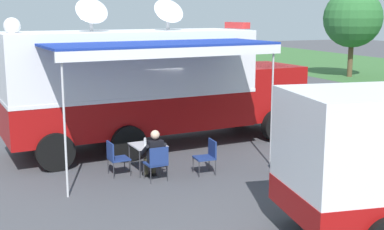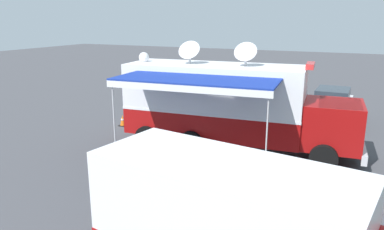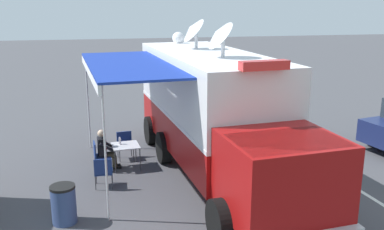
# 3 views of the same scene
# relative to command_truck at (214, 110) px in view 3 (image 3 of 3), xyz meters

# --- Properties ---
(ground_plane) EXTENTS (100.00, 100.00, 0.00)m
(ground_plane) POSITION_rel_command_truck_xyz_m (0.03, -0.75, -1.95)
(ground_plane) COLOR #47474C
(lot_stripe) EXTENTS (0.51, 4.79, 0.01)m
(lot_stripe) POSITION_rel_command_truck_xyz_m (-3.43, 0.90, -1.94)
(lot_stripe) COLOR silver
(lot_stripe) RESTS_ON ground
(command_truck) EXTENTS (5.47, 9.66, 4.53)m
(command_truck) POSITION_rel_command_truck_xyz_m (0.00, 0.00, 0.00)
(command_truck) COLOR #9E0F0F
(command_truck) RESTS_ON ground
(folding_table) EXTENTS (0.86, 0.86, 0.73)m
(folding_table) POSITION_rel_command_truck_xyz_m (2.51, -0.99, -1.27)
(folding_table) COLOR silver
(folding_table) RESTS_ON ground
(water_bottle) EXTENTS (0.07, 0.07, 0.22)m
(water_bottle) POSITION_rel_command_truck_xyz_m (2.66, -1.11, -1.11)
(water_bottle) COLOR silver
(water_bottle) RESTS_ON folding_table
(folding_chair_at_table) EXTENTS (0.52, 0.52, 0.87)m
(folding_chair_at_table) POSITION_rel_command_truck_xyz_m (3.31, -1.01, -1.43)
(folding_chair_at_table) COLOR navy
(folding_chair_at_table) RESTS_ON ground
(folding_chair_beside_table) EXTENTS (0.52, 0.52, 0.87)m
(folding_chair_beside_table) POSITION_rel_command_truck_xyz_m (2.48, -1.84, -1.43)
(folding_chair_beside_table) COLOR navy
(folding_chair_beside_table) RESTS_ON ground
(folding_chair_spare_by_truck) EXTENTS (0.50, 0.50, 0.87)m
(folding_chair_spare_by_truck) POSITION_rel_command_truck_xyz_m (3.21, 0.38, -1.43)
(folding_chair_spare_by_truck) COLOR navy
(folding_chair_spare_by_truck) RESTS_ON ground
(seated_responder) EXTENTS (0.68, 0.58, 1.25)m
(seated_responder) POSITION_rel_command_truck_xyz_m (3.12, -1.03, -1.30)
(seated_responder) COLOR black
(seated_responder) RESTS_ON ground
(trash_bin) EXTENTS (0.57, 0.57, 0.91)m
(trash_bin) POSITION_rel_command_truck_xyz_m (4.14, 2.14, -1.49)
(trash_bin) COLOR #384C7F
(trash_bin) RESTS_ON ground
(traffic_cone) EXTENTS (0.36, 0.36, 0.58)m
(traffic_cone) POSITION_rel_command_truck_xyz_m (-0.97, -6.13, -1.67)
(traffic_cone) COLOR black
(traffic_cone) RESTS_ON ground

